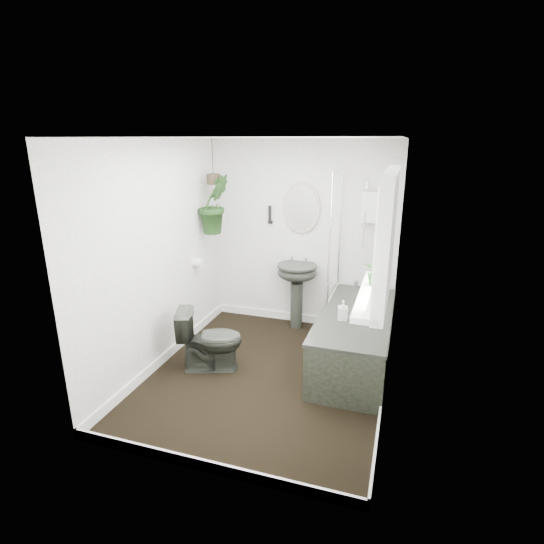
% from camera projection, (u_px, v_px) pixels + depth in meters
% --- Properties ---
extents(floor, '(2.30, 2.80, 0.02)m').
position_uv_depth(floor, '(268.00, 375.00, 4.32)').
color(floor, black).
rests_on(floor, ground).
extents(ceiling, '(2.30, 2.80, 0.02)m').
position_uv_depth(ceiling, '(267.00, 137.00, 3.63)').
color(ceiling, white).
rests_on(ceiling, ground).
extents(wall_back, '(2.30, 0.02, 2.30)m').
position_uv_depth(wall_back, '(303.00, 235.00, 5.25)').
color(wall_back, white).
rests_on(wall_back, ground).
extents(wall_front, '(2.30, 0.02, 2.30)m').
position_uv_depth(wall_front, '(197.00, 327.00, 2.69)').
color(wall_front, white).
rests_on(wall_front, ground).
extents(wall_left, '(0.02, 2.80, 2.30)m').
position_uv_depth(wall_left, '(159.00, 256.00, 4.31)').
color(wall_left, white).
rests_on(wall_left, ground).
extents(wall_right, '(0.02, 2.80, 2.30)m').
position_uv_depth(wall_right, '(395.00, 278.00, 3.63)').
color(wall_right, white).
rests_on(wall_right, ground).
extents(skirting, '(2.30, 2.80, 0.10)m').
position_uv_depth(skirting, '(268.00, 370.00, 4.30)').
color(skirting, white).
rests_on(skirting, floor).
extents(bathtub, '(0.72, 1.72, 0.58)m').
position_uv_depth(bathtub, '(355.00, 338.00, 4.45)').
color(bathtub, '#262923').
rests_on(bathtub, floor).
extents(bath_screen, '(0.04, 0.72, 1.40)m').
position_uv_depth(bath_screen, '(335.00, 235.00, 4.70)').
color(bath_screen, silver).
rests_on(bath_screen, bathtub).
extents(shower_box, '(0.20, 0.10, 0.35)m').
position_uv_depth(shower_box, '(370.00, 207.00, 4.84)').
color(shower_box, white).
rests_on(shower_box, wall_back).
extents(oval_mirror, '(0.46, 0.03, 0.62)m').
position_uv_depth(oval_mirror, '(301.00, 208.00, 5.12)').
color(oval_mirror, '#B5AA96').
rests_on(oval_mirror, wall_back).
extents(wall_sconce, '(0.04, 0.04, 0.22)m').
position_uv_depth(wall_sconce, '(270.00, 214.00, 5.25)').
color(wall_sconce, black).
rests_on(wall_sconce, wall_back).
extents(toilet_roll_holder, '(0.11, 0.11, 0.11)m').
position_uv_depth(toilet_roll_holder, '(198.00, 262.00, 5.00)').
color(toilet_roll_holder, white).
rests_on(toilet_roll_holder, wall_left).
extents(window_recess, '(0.08, 1.00, 0.90)m').
position_uv_depth(window_recess, '(387.00, 238.00, 2.87)').
color(window_recess, white).
rests_on(window_recess, wall_right).
extents(window_sill, '(0.18, 1.00, 0.04)m').
position_uv_depth(window_sill, '(372.00, 295.00, 3.01)').
color(window_sill, white).
rests_on(window_sill, wall_right).
extents(window_blinds, '(0.01, 0.86, 0.76)m').
position_uv_depth(window_blinds, '(380.00, 237.00, 2.88)').
color(window_blinds, white).
rests_on(window_blinds, wall_right).
extents(toilet, '(0.73, 0.57, 0.66)m').
position_uv_depth(toilet, '(210.00, 339.00, 4.34)').
color(toilet, '#262923').
rests_on(toilet, floor).
extents(pedestal_sink, '(0.55, 0.49, 0.83)m').
position_uv_depth(pedestal_sink, '(297.00, 296.00, 5.30)').
color(pedestal_sink, '#262923').
rests_on(pedestal_sink, floor).
extents(sill_plant, '(0.24, 0.23, 0.21)m').
position_uv_depth(sill_plant, '(378.00, 272.00, 3.12)').
color(sill_plant, black).
rests_on(sill_plant, window_sill).
extents(hanging_plant, '(0.48, 0.49, 0.70)m').
position_uv_depth(hanging_plant, '(214.00, 204.00, 5.00)').
color(hanging_plant, black).
rests_on(hanging_plant, ceiling).
extents(soap_bottle, '(0.11, 0.11, 0.20)m').
position_uv_depth(soap_bottle, '(343.00, 310.00, 4.17)').
color(soap_bottle, black).
rests_on(soap_bottle, bathtub).
extents(hanging_pot, '(0.16, 0.16, 0.12)m').
position_uv_depth(hanging_pot, '(213.00, 179.00, 4.91)').
color(hanging_pot, '#33291D').
rests_on(hanging_pot, ceiling).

